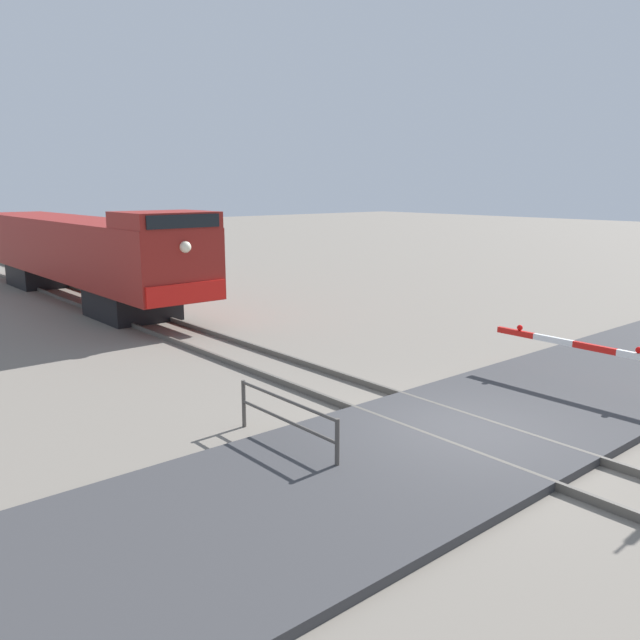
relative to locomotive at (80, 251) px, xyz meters
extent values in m
plane|color=slate|center=(0.00, -19.54, -2.04)|extent=(160.00, 160.00, 0.00)
cube|color=#59544C|center=(-0.72, -19.54, -1.97)|extent=(0.08, 80.00, 0.15)
cube|color=#59544C|center=(0.72, -19.54, -1.97)|extent=(0.08, 80.00, 0.15)
cube|color=#38383A|center=(0.00, -19.54, -1.97)|extent=(36.00, 4.60, 0.15)
cube|color=black|center=(0.00, -4.80, -1.52)|extent=(2.44, 3.20, 1.05)
cube|color=black|center=(0.00, 5.23, -1.52)|extent=(2.44, 3.20, 1.05)
cube|color=maroon|center=(0.00, 0.21, 0.16)|extent=(2.87, 18.25, 2.30)
cube|color=maroon|center=(0.00, -7.68, 1.57)|extent=(2.81, 2.45, 0.51)
cube|color=black|center=(0.00, -8.94, 1.57)|extent=(2.44, 0.06, 0.41)
cube|color=red|center=(0.00, -8.95, -0.64)|extent=(2.73, 0.08, 0.64)
sphere|color=#F2EACC|center=(0.00, -8.96, 0.79)|extent=(0.36, 0.36, 0.36)
cube|color=red|center=(4.06, -19.94, -0.91)|extent=(0.10, 1.00, 0.14)
cube|color=white|center=(4.06, -18.94, -0.91)|extent=(0.10, 1.00, 0.14)
cube|color=red|center=(4.06, -17.94, -0.91)|extent=(0.10, 1.00, 0.14)
sphere|color=red|center=(4.06, -20.89, -0.77)|extent=(0.14, 0.14, 0.14)
sphere|color=red|center=(4.06, -18.04, -0.77)|extent=(0.14, 0.14, 0.14)
cylinder|color=#4C4742|center=(-2.91, -19.18, -1.57)|extent=(0.08, 0.08, 0.95)
cylinder|color=#4C4742|center=(-2.91, -16.44, -1.57)|extent=(0.08, 0.08, 0.95)
cylinder|color=#4C4742|center=(-2.91, -17.81, -1.13)|extent=(0.06, 2.74, 0.06)
cylinder|color=#4C4742|center=(-2.91, -17.81, -1.52)|extent=(0.06, 2.74, 0.06)
camera|label=1|loc=(-9.46, -26.47, 2.59)|focal=35.90mm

